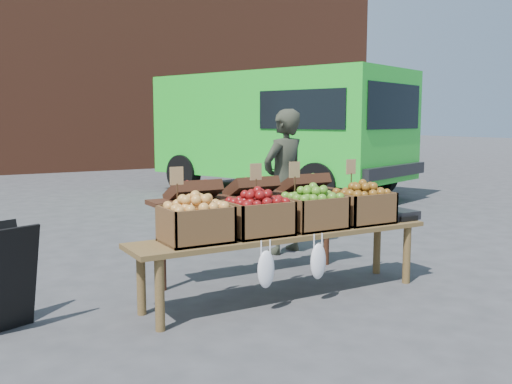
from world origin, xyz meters
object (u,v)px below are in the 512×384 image
crate_golden_apples (196,224)px  weighing_scale (396,214)px  back_table (251,223)px  crate_green_apples (362,208)px  display_bench (286,265)px  vendor (284,182)px  crate_russet_pears (258,218)px  crate_red_apples (313,212)px  delivery_van (279,135)px

crate_golden_apples → weighing_scale: crate_golden_apples is taller
back_table → crate_green_apples: size_ratio=4.20×
back_table → display_bench: 0.76m
vendor → crate_russet_pears: size_ratio=3.24×
display_bench → crate_red_apples: 0.51m
vendor → crate_russet_pears: (-1.17, -1.41, -0.10)m
crate_red_apples → crate_green_apples: 0.55m
back_table → crate_golden_apples: size_ratio=4.20×
delivery_van → crate_russet_pears: (-3.90, -5.83, -0.49)m
crate_green_apples → weighing_scale: size_ratio=1.47×
delivery_van → back_table: bearing=-144.8°
crate_golden_apples → weighing_scale: size_ratio=1.47×
back_table → weighing_scale: (1.17, -0.72, 0.09)m
crate_russet_pears → crate_green_apples: 1.10m
delivery_van → crate_green_apples: size_ratio=10.75×
crate_russet_pears → crate_green_apples: same height
crate_red_apples → crate_green_apples: same height
crate_green_apples → display_bench: bearing=180.0°
delivery_van → display_bench: (-3.63, -5.83, -0.92)m
back_table → crate_green_apples: back_table is taller
crate_golden_apples → display_bench: bearing=0.0°
delivery_van → crate_golden_apples: 7.35m
back_table → crate_green_apples: 1.06m
display_bench → crate_russet_pears: 0.51m
vendor → crate_green_apples: 1.41m
crate_russet_pears → crate_red_apples: size_ratio=1.00×
crate_russet_pears → weighing_scale: bearing=0.0°
crate_russet_pears → crate_red_apples: same height
crate_red_apples → crate_russet_pears: bearing=180.0°
crate_golden_apples → delivery_van: bearing=52.6°
vendor → weighing_scale: size_ratio=4.77×
crate_green_apples → weighing_scale: crate_green_apples is taller
weighing_scale → crate_red_apples: bearing=180.0°
back_table → crate_green_apples: bearing=-43.8°
vendor → back_table: 1.11m
delivery_van → crate_golden_apples: (-4.45, -5.83, -0.49)m
display_bench → weighing_scale: weighing_scale is taller
delivery_van → vendor: (-2.74, -4.42, -0.39)m
crate_red_apples → vendor: bearing=66.4°
delivery_van → back_table: delivery_van is taller
crate_green_apples → weighing_scale: bearing=0.0°
weighing_scale → crate_golden_apples: bearing=180.0°
display_bench → crate_green_apples: 0.93m
vendor → weighing_scale: 1.47m
display_bench → crate_red_apples: crate_red_apples is taller
crate_golden_apples → weighing_scale: (2.08, 0.00, -0.10)m
back_table → weighing_scale: back_table is taller
back_table → display_bench: bearing=-95.9°
vendor → delivery_van: bearing=-136.9°
delivery_van → display_bench: size_ratio=1.99×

